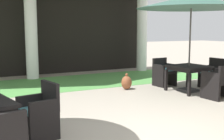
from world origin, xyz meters
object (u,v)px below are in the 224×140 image
Objects in this scene: patio_chair_near_foreground_north at (164,72)px; patio_table_near_foreground at (189,69)px; patio_chair_near_foreground_east at (213,74)px; patio_chair_near_foreground_south at (219,82)px; terracotta_urn at (127,82)px; patio_chair_mid_left_east at (40,113)px; patio_umbrella_near_foreground at (191,2)px.

patio_table_near_foreground is at bearing 90.00° from patio_chair_near_foreground_north.
patio_table_near_foreground is at bearing 90.00° from patio_chair_near_foreground_east.
patio_chair_near_foreground_east is (1.10, -0.90, -0.01)m from patio_chair_near_foreground_north.
terracotta_urn is at bearing 120.57° from patio_chair_near_foreground_south.
patio_table_near_foreground is 1.18× the size of patio_chair_near_foreground_east.
patio_chair_mid_left_east reaches higher than patio_chair_near_foreground_north.
patio_umbrella_near_foreground reaches higher than patio_chair_near_foreground_north.
patio_umbrella_near_foreground reaches higher than patio_chair_near_foreground_east.
patio_chair_mid_left_east is 1.88× the size of terracotta_urn.
patio_chair_near_foreground_east is 0.98× the size of patio_chair_mid_left_east.
patio_chair_near_foreground_east is 5.75m from patio_chair_mid_left_east.
patio_umbrella_near_foreground is 3.52× the size of patio_chair_near_foreground_north.
patio_chair_near_foreground_east reaches higher than terracotta_urn.
patio_chair_near_foreground_east is at bearing 44.92° from patio_chair_near_foreground_south.
patio_umbrella_near_foreground is 3.44× the size of patio_chair_near_foreground_south.
patio_chair_mid_left_east is 4.09m from terracotta_urn.
patio_table_near_foreground is at bearing -36.66° from terracotta_urn.
terracotta_urn is at bearing -60.96° from patio_chair_mid_left_east.
patio_chair_near_foreground_south is 4.62m from patio_chair_mid_left_east.
patio_chair_mid_left_east is at bearing -160.00° from patio_umbrella_near_foreground.
patio_umbrella_near_foreground is at bearing 0.00° from patio_table_near_foreground.
patio_table_near_foreground is at bearing 180.00° from patio_umbrella_near_foreground.
patio_chair_near_foreground_east is (1.00, 0.10, -0.22)m from patio_table_near_foreground.
patio_umbrella_near_foreground is 2.81m from terracotta_urn.
patio_table_near_foreground is 1.03m from patio_chair_near_foreground_east.
patio_chair_near_foreground_east is at bearing 5.53° from patio_umbrella_near_foreground.
patio_chair_near_foreground_north is at bearing 90.00° from patio_chair_near_foreground_south.
patio_umbrella_near_foreground is at bearing 90.00° from patio_chair_near_foreground_north.
patio_table_near_foreground is at bearing -81.58° from patio_chair_mid_left_east.
patio_table_near_foreground is 1.16× the size of patio_chair_mid_left_east.
patio_chair_mid_left_east is (-4.38, -2.62, -0.01)m from patio_chair_near_foreground_north.
patio_chair_near_foreground_south is at bearing -84.47° from patio_umbrella_near_foreground.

